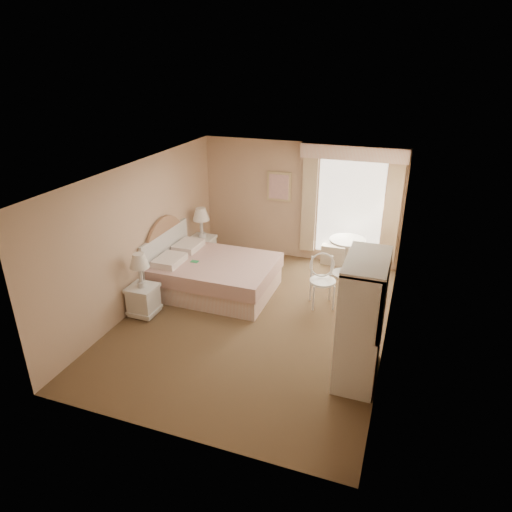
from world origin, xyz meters
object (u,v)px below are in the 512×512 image
at_px(nightstand_far, 202,242).
at_px(cafe_chair, 322,276).
at_px(bed, 211,274).
at_px(nightstand_near, 143,292).
at_px(armoire, 361,330).
at_px(round_table, 347,251).

bearing_deg(nightstand_far, cafe_chair, -18.31).
distance_m(bed, nightstand_near, 1.38).
distance_m(bed, armoire, 3.35).
distance_m(nightstand_far, armoire, 4.55).
height_order(cafe_chair, armoire, armoire).
relative_size(bed, nightstand_far, 1.79).
height_order(round_table, cafe_chair, cafe_chair).
bearing_deg(round_table, armoire, -77.71).
xyz_separation_m(round_table, cafe_chair, (-0.21, -1.33, 0.04)).
bearing_deg(cafe_chair, nightstand_near, -175.09).
relative_size(bed, cafe_chair, 2.26).
bearing_deg(nightstand_far, bed, -57.37).
relative_size(nightstand_near, nightstand_far, 0.94).
bearing_deg(round_table, nightstand_far, -172.05).
height_order(bed, armoire, armoire).
bearing_deg(round_table, bed, -145.68).
height_order(nightstand_near, round_table, nightstand_near).
relative_size(nightstand_near, round_table, 1.46).
xyz_separation_m(bed, armoire, (2.93, -1.58, 0.38)).
xyz_separation_m(bed, cafe_chair, (2.04, 0.21, 0.20)).
relative_size(bed, round_table, 2.80).
relative_size(nightstand_far, armoire, 0.67).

